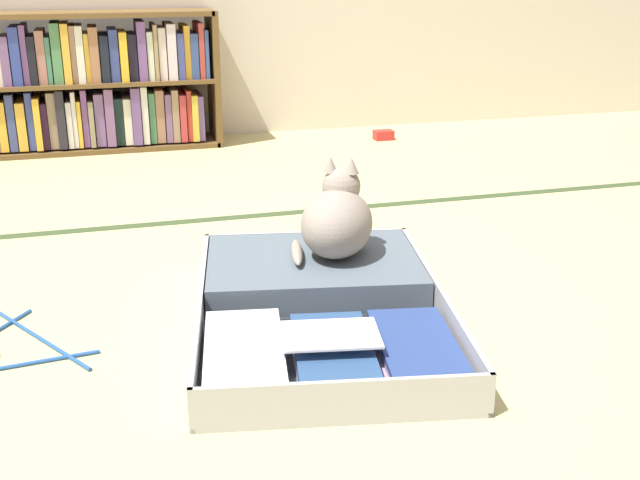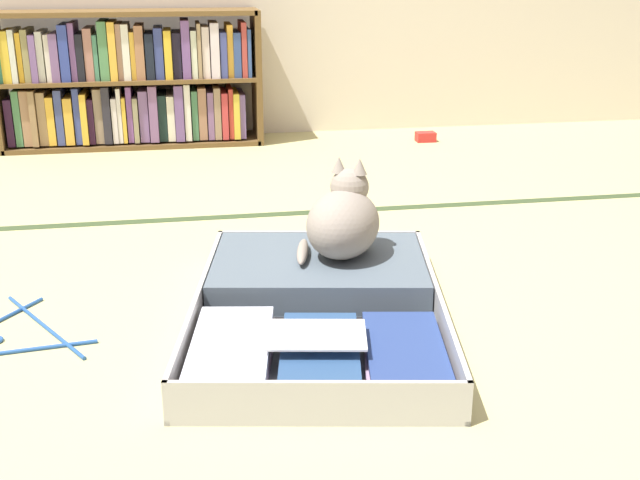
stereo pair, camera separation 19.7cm
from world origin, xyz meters
The scene contains 7 objects.
ground_plane centered at (0.00, 0.00, 0.00)m, with size 10.00×10.00×0.00m, color tan.
tatami_border centered at (0.00, 0.91, 0.00)m, with size 4.80×0.05×0.00m.
bookshelf centered at (-0.44, 2.23, 0.32)m, with size 1.31×0.29×0.67m.
open_suitcase centered at (0.14, 0.00, 0.04)m, with size 0.79×1.05×0.10m.
black_cat centered at (0.25, 0.18, 0.21)m, with size 0.30×0.33×0.28m.
clothes_hanger centered at (-0.61, 0.03, 0.01)m, with size 0.33×0.42×0.01m.
small_red_pouch centered at (1.08, 2.04, 0.02)m, with size 0.10×0.07×0.05m.
Camera 1 is at (-0.38, -1.89, 0.91)m, focal length 44.60 mm.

